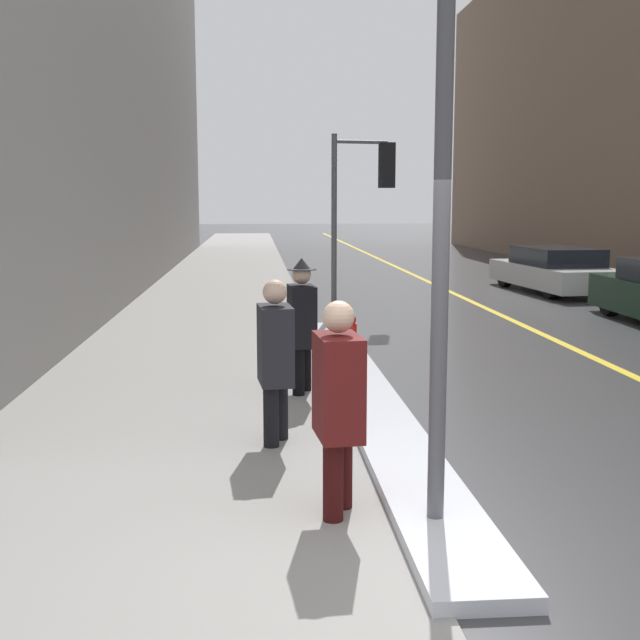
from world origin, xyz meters
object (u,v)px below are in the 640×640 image
(pedestrian_nearside, at_px, (275,354))
(pedestrian_in_glasses, at_px, (338,398))
(pedestrian_in_fedora, at_px, (302,320))
(parked_car_white, at_px, (555,270))
(fire_hydrant, at_px, (350,337))
(traffic_light_near, at_px, (367,186))
(lamp_post, at_px, (443,178))

(pedestrian_nearside, bearing_deg, pedestrian_in_glasses, 7.43)
(pedestrian_in_fedora, height_order, parked_car_white, pedestrian_in_fedora)
(pedestrian_nearside, xyz_separation_m, fire_hydrant, (1.22, 4.10, -0.55))
(pedestrian_in_glasses, distance_m, pedestrian_in_fedora, 3.90)
(pedestrian_in_glasses, height_order, pedestrian_nearside, pedestrian_in_glasses)
(pedestrian_in_glasses, relative_size, parked_car_white, 0.35)
(pedestrian_in_glasses, relative_size, fire_hydrant, 2.34)
(pedestrian_in_glasses, distance_m, fire_hydrant, 6.02)
(traffic_light_near, height_order, pedestrian_in_glasses, traffic_light_near)
(lamp_post, distance_m, fire_hydrant, 6.66)
(traffic_light_near, bearing_deg, pedestrian_in_fedora, -114.33)
(lamp_post, bearing_deg, pedestrian_in_fedora, 99.46)
(pedestrian_in_fedora, height_order, fire_hydrant, pedestrian_in_fedora)
(parked_car_white, bearing_deg, pedestrian_in_glasses, 148.93)
(traffic_light_near, distance_m, fire_hydrant, 5.11)
(lamp_post, bearing_deg, traffic_light_near, 84.74)
(lamp_post, height_order, pedestrian_nearside, lamp_post)
(lamp_post, distance_m, parked_car_white, 16.44)
(lamp_post, height_order, pedestrian_in_fedora, lamp_post)
(fire_hydrant, bearing_deg, traffic_light_near, 79.14)
(lamp_post, height_order, traffic_light_near, lamp_post)
(lamp_post, xyz_separation_m, traffic_light_near, (0.99, 10.78, 0.14))
(parked_car_white, xyz_separation_m, fire_hydrant, (-6.42, -8.65, -0.22))
(pedestrian_nearside, height_order, fire_hydrant, pedestrian_nearside)
(pedestrian_nearside, bearing_deg, lamp_post, 20.93)
(pedestrian_in_fedora, distance_m, fire_hydrant, 2.28)
(parked_car_white, bearing_deg, lamp_post, 151.58)
(pedestrian_nearside, bearing_deg, parked_car_white, 143.74)
(pedestrian_nearside, distance_m, parked_car_white, 14.87)
(traffic_light_near, height_order, parked_car_white, traffic_light_near)
(parked_car_white, bearing_deg, traffic_light_near, 122.12)
(pedestrian_nearside, distance_m, fire_hydrant, 4.31)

